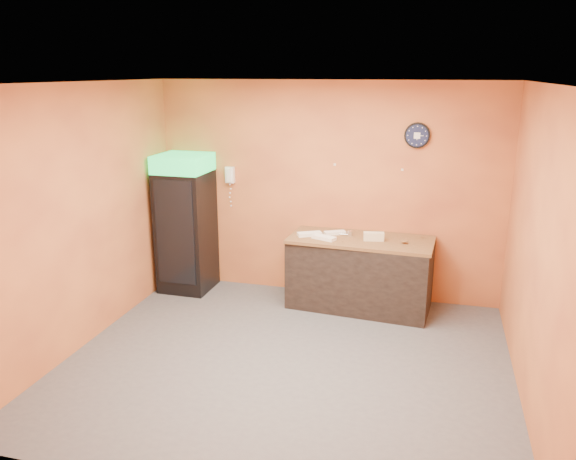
% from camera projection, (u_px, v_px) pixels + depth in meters
% --- Properties ---
extents(floor, '(4.50, 4.50, 0.00)m').
position_uv_depth(floor, '(287.00, 362.00, 5.81)').
color(floor, '#47474C').
rests_on(floor, ground).
extents(back_wall, '(4.50, 0.02, 2.80)m').
position_uv_depth(back_wall, '(327.00, 191.00, 7.29)').
color(back_wall, orange).
rests_on(back_wall, floor).
extents(left_wall, '(0.02, 4.00, 2.80)m').
position_uv_depth(left_wall, '(83.00, 217.00, 5.98)').
color(left_wall, orange).
rests_on(left_wall, floor).
extents(right_wall, '(0.02, 4.00, 2.80)m').
position_uv_depth(right_wall, '(537.00, 251.00, 4.87)').
color(right_wall, orange).
rests_on(right_wall, floor).
extents(ceiling, '(4.50, 4.00, 0.02)m').
position_uv_depth(ceiling, '(287.00, 83.00, 5.04)').
color(ceiling, white).
rests_on(ceiling, back_wall).
extents(beverage_cooler, '(0.66, 0.67, 1.86)m').
position_uv_depth(beverage_cooler, '(185.00, 225.00, 7.51)').
color(beverage_cooler, black).
rests_on(beverage_cooler, floor).
extents(prep_counter, '(1.80, 0.91, 0.87)m').
position_uv_depth(prep_counter, '(360.00, 274.00, 7.06)').
color(prep_counter, black).
rests_on(prep_counter, floor).
extents(wall_clock, '(0.31, 0.06, 0.31)m').
position_uv_depth(wall_clock, '(417.00, 135.00, 6.78)').
color(wall_clock, black).
rests_on(wall_clock, back_wall).
extents(wall_phone, '(0.12, 0.10, 0.22)m').
position_uv_depth(wall_phone, '(230.00, 175.00, 7.52)').
color(wall_phone, white).
rests_on(wall_phone, back_wall).
extents(butcher_paper, '(1.80, 0.89, 0.04)m').
position_uv_depth(butcher_paper, '(361.00, 240.00, 6.94)').
color(butcher_paper, brown).
rests_on(butcher_paper, prep_counter).
extents(sub_roll_stack, '(0.26, 0.13, 0.10)m').
position_uv_depth(sub_roll_stack, '(374.00, 236.00, 6.82)').
color(sub_roll_stack, beige).
rests_on(sub_roll_stack, butcher_paper).
extents(wrapped_sandwich_left, '(0.32, 0.25, 0.04)m').
position_uv_depth(wrapped_sandwich_left, '(310.00, 234.00, 7.04)').
color(wrapped_sandwich_left, white).
rests_on(wrapped_sandwich_left, butcher_paper).
extents(wrapped_sandwich_mid, '(0.32, 0.22, 0.04)m').
position_uv_depth(wrapped_sandwich_mid, '(324.00, 238.00, 6.89)').
color(wrapped_sandwich_mid, white).
rests_on(wrapped_sandwich_mid, butcher_paper).
extents(wrapped_sandwich_right, '(0.28, 0.22, 0.04)m').
position_uv_depth(wrapped_sandwich_right, '(335.00, 233.00, 7.10)').
color(wrapped_sandwich_right, white).
rests_on(wrapped_sandwich_right, butcher_paper).
extents(kitchen_tool, '(0.06, 0.06, 0.06)m').
position_uv_depth(kitchen_tool, '(350.00, 233.00, 7.03)').
color(kitchen_tool, silver).
rests_on(kitchen_tool, butcher_paper).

